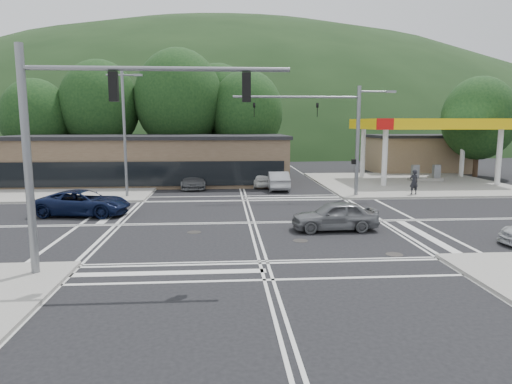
{
  "coord_description": "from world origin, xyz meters",
  "views": [
    {
      "loc": [
        -1.54,
        -24.27,
        5.38
      ],
      "look_at": [
        0.37,
        1.92,
        1.4
      ],
      "focal_mm": 32.0,
      "sensor_mm": 36.0,
      "label": 1
    }
  ],
  "objects": [
    {
      "name": "car_queue_b",
      "position": [
        1.6,
        14.21,
        0.71
      ],
      "size": [
        2.3,
        4.39,
        1.42
      ],
      "primitive_type": "imported",
      "rotation": [
        0.0,
        0.0,
        3.3
      ],
      "color": "white",
      "rests_on": "ground"
    },
    {
      "name": "gas_station_canopy",
      "position": [
        16.99,
        15.99,
        5.04
      ],
      "size": [
        12.32,
        8.34,
        5.75
      ],
      "color": "silver",
      "rests_on": "ground"
    },
    {
      "name": "car_grey_center",
      "position": [
        4.08,
        -2.01,
        0.74
      ],
      "size": [
        4.39,
        1.87,
        1.48
      ],
      "primitive_type": "imported",
      "rotation": [
        0.0,
        0.0,
        -1.54
      ],
      "color": "slate",
      "rests_on": "ground"
    },
    {
      "name": "signal_mast_sw",
      "position": [
        -6.39,
        -8.2,
        5.12
      ],
      "size": [
        9.14,
        0.28,
        8.0
      ],
      "color": "slate",
      "rests_on": "ground"
    },
    {
      "name": "tree_ne",
      "position": [
        24.0,
        20.0,
        5.84
      ],
      "size": [
        7.2,
        7.2,
        9.99
      ],
      "color": "#382619",
      "rests_on": "ground"
    },
    {
      "name": "signal_mast_ne",
      "position": [
        6.95,
        8.2,
        5.07
      ],
      "size": [
        11.65,
        0.3,
        8.0
      ],
      "color": "slate",
      "rests_on": "ground"
    },
    {
      "name": "car_northbound",
      "position": [
        -4.0,
        13.85,
        0.71
      ],
      "size": [
        2.19,
        4.96,
        1.42
      ],
      "primitive_type": "imported",
      "rotation": [
        0.0,
        0.0,
        0.04
      ],
      "color": "#5A5C5F",
      "rests_on": "ground"
    },
    {
      "name": "sidewalk_ne",
      "position": [
        15.0,
        15.0,
        0.07
      ],
      "size": [
        16.0,
        16.0,
        0.15
      ],
      "primitive_type": "cube",
      "color": "gray",
      "rests_on": "ground"
    },
    {
      "name": "tree_n_e",
      "position": [
        -2.0,
        28.0,
        7.14
      ],
      "size": [
        8.4,
        8.4,
        11.98
      ],
      "color": "#382619",
      "rests_on": "ground"
    },
    {
      "name": "convenience_store",
      "position": [
        20.0,
        25.0,
        1.9
      ],
      "size": [
        10.0,
        6.0,
        3.8
      ],
      "primitive_type": "cube",
      "color": "#846B4F",
      "rests_on": "ground"
    },
    {
      "name": "commercial_row",
      "position": [
        -8.0,
        17.0,
        2.0
      ],
      "size": [
        24.0,
        8.0,
        4.0
      ],
      "primitive_type": "cube",
      "color": "brown",
      "rests_on": "ground"
    },
    {
      "name": "ground",
      "position": [
        0.0,
        0.0,
        0.0
      ],
      "size": [
        120.0,
        120.0,
        0.0
      ],
      "primitive_type": "plane",
      "color": "black",
      "rests_on": "ground"
    },
    {
      "name": "streetlight_nw",
      "position": [
        -8.44,
        9.0,
        5.05
      ],
      "size": [
        2.5,
        0.25,
        9.0
      ],
      "color": "slate",
      "rests_on": "ground"
    },
    {
      "name": "tree_n_b",
      "position": [
        -6.0,
        24.0,
        7.79
      ],
      "size": [
        9.0,
        9.0,
        12.98
      ],
      "color": "#382619",
      "rests_on": "ground"
    },
    {
      "name": "hill_north",
      "position": [
        0.0,
        90.0,
        0.0
      ],
      "size": [
        252.0,
        126.0,
        140.0
      ],
      "primitive_type": "ellipsoid",
      "color": "black",
      "rests_on": "ground"
    },
    {
      "name": "car_queue_a",
      "position": [
        2.92,
        12.46,
        0.75
      ],
      "size": [
        1.68,
        4.6,
        1.51
      ],
      "primitive_type": "imported",
      "rotation": [
        0.0,
        0.0,
        3.12
      ],
      "color": "#9B9CA2",
      "rests_on": "ground"
    },
    {
      "name": "sidewalk_nw",
      "position": [
        -15.0,
        15.0,
        0.07
      ],
      "size": [
        16.0,
        16.0,
        0.15
      ],
      "primitive_type": "cube",
      "color": "gray",
      "rests_on": "ground"
    },
    {
      "name": "tree_n_a",
      "position": [
        -14.0,
        24.0,
        7.14
      ],
      "size": [
        8.0,
        8.0,
        11.75
      ],
      "color": "#382619",
      "rests_on": "ground"
    },
    {
      "name": "pedestrian",
      "position": [
        12.53,
        8.16,
        1.07
      ],
      "size": [
        0.71,
        0.51,
        1.83
      ],
      "primitive_type": "imported",
      "rotation": [
        0.0,
        0.0,
        3.25
      ],
      "color": "black",
      "rests_on": "sidewalk_ne"
    },
    {
      "name": "tree_n_d",
      "position": [
        -20.0,
        23.0,
        5.84
      ],
      "size": [
        6.8,
        6.8,
        9.76
      ],
      "color": "#382619",
      "rests_on": "ground"
    },
    {
      "name": "car_blue_west",
      "position": [
        -9.74,
        2.78,
        0.74
      ],
      "size": [
        5.64,
        3.18,
        1.49
      ],
      "primitive_type": "imported",
      "rotation": [
        0.0,
        0.0,
        1.43
      ],
      "color": "black",
      "rests_on": "ground"
    },
    {
      "name": "tree_n_c",
      "position": [
        1.0,
        24.0,
        6.49
      ],
      "size": [
        7.6,
        7.6,
        10.87
      ],
      "color": "#382619",
      "rests_on": "ground"
    }
  ]
}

